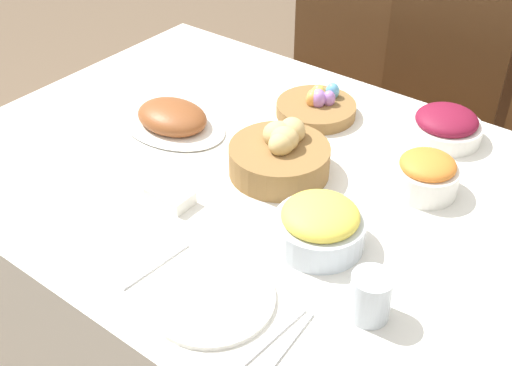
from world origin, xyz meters
name	(u,v)px	position (x,y,z in m)	size (l,w,h in m)	color
dining_table	(278,289)	(0.00, 0.00, 0.36)	(1.66, 1.11, 0.72)	silver
chair_far_center	(426,109)	(-0.01, 0.89, 0.51)	(0.46, 0.46, 0.96)	brown
chair_far_left	(320,74)	(-0.45, 0.89, 0.51)	(0.44, 0.44, 0.96)	brown
sideboard	(469,27)	(-0.20, 1.70, 0.49)	(1.38, 0.44, 0.98)	#4C2D19
bread_basket	(280,155)	(-0.03, 0.03, 0.77)	(0.24, 0.24, 0.12)	olive
egg_basket	(317,106)	(-0.10, 0.31, 0.75)	(0.22, 0.22, 0.08)	olive
ham_platter	(172,119)	(-0.37, 0.03, 0.75)	(0.31, 0.22, 0.07)	white
pineapple_bowl	(320,225)	(0.19, -0.13, 0.77)	(0.19, 0.19, 0.10)	silver
beet_salad_bowl	(446,126)	(0.22, 0.41, 0.76)	(0.19, 0.19, 0.08)	white
carrot_bowl	(426,174)	(0.28, 0.17, 0.77)	(0.15, 0.15, 0.10)	white
dinner_plate	(211,298)	(0.12, -0.38, 0.73)	(0.24, 0.24, 0.01)	white
fork	(156,266)	(-0.03, -0.38, 0.73)	(0.02, 0.17, 0.00)	silver
knife	(274,336)	(0.26, -0.38, 0.73)	(0.02, 0.17, 0.00)	silver
spoon	(288,344)	(0.29, -0.38, 0.73)	(0.02, 0.17, 0.00)	silver
drinking_cup	(370,296)	(0.37, -0.24, 0.77)	(0.08, 0.08, 0.09)	silver
butter_dish	(170,196)	(-0.15, -0.21, 0.74)	(0.10, 0.06, 0.03)	white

